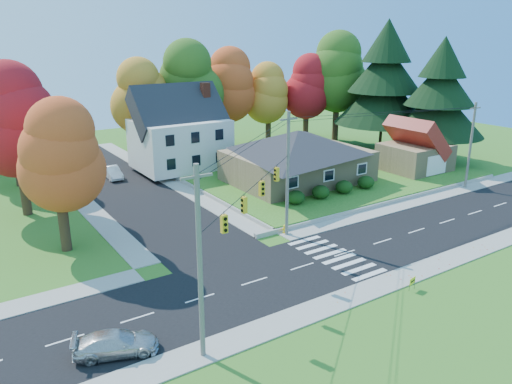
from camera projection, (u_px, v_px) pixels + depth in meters
ground at (345, 253)px, 36.89m from camera, size 120.00×120.00×0.00m
road_main at (345, 253)px, 36.89m from camera, size 90.00×8.00×0.02m
road_cross at (121, 186)px, 53.37m from camera, size 8.00×44.00×0.02m
sidewalk_north at (302, 232)px, 40.86m from camera, size 90.00×2.00×0.08m
sidewalk_south at (397, 279)px, 32.90m from camera, size 90.00×2.00×0.08m
lawn at (304, 166)px, 60.35m from camera, size 30.00×30.00×0.50m
ranch_house at (298, 155)px, 52.83m from camera, size 14.60×10.60×5.40m
colonial_house at (180, 133)px, 57.80m from camera, size 10.40×8.40×9.60m
garage at (416, 150)px, 57.13m from camera, size 7.30×6.30×4.60m
hedge_row at (333, 189)px, 48.28m from camera, size 10.70×1.70×1.27m
traffic_infrastructure at (334, 183)px, 36.33m from camera, size 38.10×10.66×10.00m
tree_lot_0 at (142, 96)px, 60.38m from camera, size 6.72×6.72×12.51m
tree_lot_1 at (190, 83)px, 62.34m from camera, size 7.84×7.84×14.60m
tree_lot_2 at (227, 85)px, 66.48m from camera, size 7.28×7.28×13.56m
tree_lot_3 at (269, 93)px, 69.23m from camera, size 6.16×6.16×11.47m
tree_lot_4 at (307, 87)px, 71.39m from camera, size 6.72×6.72×12.51m
tree_lot_5 at (338, 72)px, 71.31m from camera, size 8.40×8.40×15.64m
conifer_east_a at (385, 83)px, 65.74m from camera, size 12.80×12.80×16.96m
conifer_east_b at (440, 97)px, 60.23m from camera, size 11.20×11.20×14.84m
tree_west_0 at (56, 157)px, 35.35m from camera, size 6.16×6.16×11.47m
tree_west_1 at (14, 121)px, 42.38m from camera, size 7.28×7.28×13.56m
tree_west_2 at (10, 113)px, 51.06m from camera, size 6.72×6.72×12.51m
silver_sedan at (116, 343)px, 25.09m from camera, size 4.56×3.05×1.23m
white_car at (113, 172)px, 55.88m from camera, size 1.61×4.11×1.33m
fire_hydrant at (285, 229)px, 40.43m from camera, size 0.45×0.35×0.78m
yard_sign at (413, 281)px, 31.45m from camera, size 0.67×0.17×0.85m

